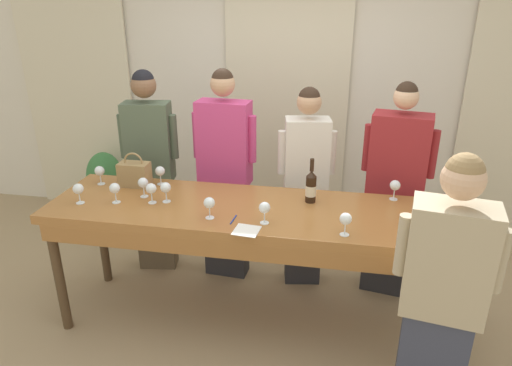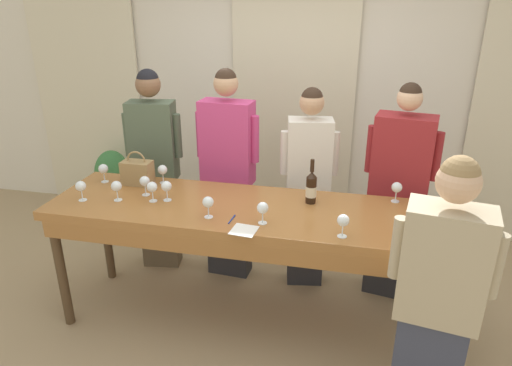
{
  "view_description": "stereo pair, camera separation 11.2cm",
  "coord_description": "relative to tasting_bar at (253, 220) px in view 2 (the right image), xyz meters",
  "views": [
    {
      "loc": [
        0.52,
        -2.79,
        2.3
      ],
      "look_at": [
        0.0,
        0.08,
        1.11
      ],
      "focal_mm": 32.0,
      "sensor_mm": 36.0,
      "label": 1
    },
    {
      "loc": [
        0.63,
        -2.77,
        2.3
      ],
      "look_at": [
        0.0,
        0.08,
        1.11
      ],
      "focal_mm": 32.0,
      "sensor_mm": 36.0,
      "label": 2
    }
  ],
  "objects": [
    {
      "name": "ground_plane",
      "position": [
        0.0,
        0.02,
        -0.87
      ],
      "size": [
        18.0,
        18.0,
        0.0
      ],
      "primitive_type": "plane",
      "color": "tan"
    },
    {
      "name": "wall_back",
      "position": [
        0.0,
        1.89,
        0.53
      ],
      "size": [
        12.0,
        0.06,
        2.8
      ],
      "color": "silver",
      "rests_on": "ground_plane"
    },
    {
      "name": "curtain_panel_left",
      "position": [
        -2.3,
        1.82,
        0.47
      ],
      "size": [
        1.23,
        0.03,
        2.69
      ],
      "color": "beige",
      "rests_on": "ground_plane"
    },
    {
      "name": "curtain_panel_center",
      "position": [
        0.0,
        1.82,
        0.47
      ],
      "size": [
        1.23,
        0.03,
        2.69
      ],
      "color": "beige",
      "rests_on": "ground_plane"
    },
    {
      "name": "tasting_bar",
      "position": [
        0.0,
        0.0,
        0.0
      ],
      "size": [
        2.88,
        0.78,
        0.96
      ],
      "color": "#9E6633",
      "rests_on": "ground_plane"
    },
    {
      "name": "wine_bottle",
      "position": [
        0.37,
        0.19,
        0.2
      ],
      "size": [
        0.08,
        0.08,
        0.32
      ],
      "color": "black",
      "rests_on": "tasting_bar"
    },
    {
      "name": "handbag",
      "position": [
        -0.97,
        0.25,
        0.18
      ],
      "size": [
        0.23,
        0.13,
        0.27
      ],
      "color": "#997A4C",
      "rests_on": "tasting_bar"
    },
    {
      "name": "wine_glass_front_left",
      "position": [
        1.27,
        -0.18,
        0.19
      ],
      "size": [
        0.07,
        0.07,
        0.15
      ],
      "color": "white",
      "rests_on": "tasting_bar"
    },
    {
      "name": "wine_glass_front_mid",
      "position": [
        0.11,
        -0.2,
        0.19
      ],
      "size": [
        0.07,
        0.07,
        0.15
      ],
      "color": "white",
      "rests_on": "tasting_bar"
    },
    {
      "name": "wine_glass_front_right",
      "position": [
        -0.97,
        -0.07,
        0.19
      ],
      "size": [
        0.07,
        0.07,
        0.15
      ],
      "color": "white",
      "rests_on": "tasting_bar"
    },
    {
      "name": "wine_glass_center_left",
      "position": [
        -0.82,
        0.06,
        0.19
      ],
      "size": [
        0.07,
        0.07,
        0.15
      ],
      "color": "white",
      "rests_on": "tasting_bar"
    },
    {
      "name": "wine_glass_center_mid",
      "position": [
        -0.78,
        0.31,
        0.19
      ],
      "size": [
        0.07,
        0.07,
        0.15
      ],
      "color": "white",
      "rests_on": "tasting_bar"
    },
    {
      "name": "wine_glass_center_right",
      "position": [
        -0.25,
        -0.19,
        0.19
      ],
      "size": [
        0.07,
        0.07,
        0.15
      ],
      "color": "white",
      "rests_on": "tasting_bar"
    },
    {
      "name": "wine_glass_back_left",
      "position": [
        0.96,
        0.33,
        0.19
      ],
      "size": [
        0.07,
        0.07,
        0.15
      ],
      "color": "white",
      "rests_on": "tasting_bar"
    },
    {
      "name": "wine_glass_back_mid",
      "position": [
        0.61,
        -0.27,
        0.19
      ],
      "size": [
        0.07,
        0.07,
        0.15
      ],
      "color": "white",
      "rests_on": "tasting_bar"
    },
    {
      "name": "wine_glass_back_right",
      "position": [
        -1.21,
        -0.13,
        0.19
      ],
      "size": [
        0.07,
        0.07,
        0.15
      ],
      "color": "white",
      "rests_on": "tasting_bar"
    },
    {
      "name": "wine_glass_near_host",
      "position": [
        -1.24,
        0.23,
        0.19
      ],
      "size": [
        0.07,
        0.07,
        0.15
      ],
      "color": "white",
      "rests_on": "tasting_bar"
    },
    {
      "name": "wine_glass_by_bottle",
      "position": [
        -0.62,
        0.0,
        0.19
      ],
      "size": [
        0.07,
        0.07,
        0.15
      ],
      "color": "white",
      "rests_on": "tasting_bar"
    },
    {
      "name": "wine_glass_by_handbag",
      "position": [
        -0.72,
        -0.03,
        0.19
      ],
      "size": [
        0.07,
        0.07,
        0.15
      ],
      "color": "white",
      "rests_on": "tasting_bar"
    },
    {
      "name": "napkin",
      "position": [
        0.02,
        -0.32,
        0.09
      ],
      "size": [
        0.17,
        0.17,
        0.0
      ],
      "color": "white",
      "rests_on": "tasting_bar"
    },
    {
      "name": "pen",
      "position": [
        -0.1,
        -0.19,
        0.09
      ],
      "size": [
        0.02,
        0.13,
        0.01
      ],
      "color": "#193399",
      "rests_on": "tasting_bar"
    },
    {
      "name": "guest_olive_jacket",
      "position": [
        -1.01,
        0.66,
        0.06
      ],
      "size": [
        0.5,
        0.26,
        1.78
      ],
      "color": "brown",
      "rests_on": "ground_plane"
    },
    {
      "name": "guest_pink_top",
      "position": [
        -0.36,
        0.66,
        0.05
      ],
      "size": [
        0.54,
        0.24,
        1.8
      ],
      "color": "#28282D",
      "rests_on": "ground_plane"
    },
    {
      "name": "guest_cream_sweater",
      "position": [
        0.31,
        0.66,
        0.0
      ],
      "size": [
        0.46,
        0.27,
        1.68
      ],
      "color": "#28282D",
      "rests_on": "ground_plane"
    },
    {
      "name": "guest_striped_shirt",
      "position": [
        1.0,
        0.66,
        0.01
      ],
      "size": [
        0.55,
        0.32,
        1.75
      ],
      "color": "#28282D",
      "rests_on": "ground_plane"
    },
    {
      "name": "host_pouring",
      "position": [
        1.12,
        -0.66,
        -0.03
      ],
      "size": [
        0.52,
        0.3,
        1.64
      ],
      "color": "#383D51",
      "rests_on": "ground_plane"
    },
    {
      "name": "potted_plant",
      "position": [
        -1.93,
        1.48,
        -0.44
      ],
      "size": [
        0.38,
        0.38,
        0.77
      ],
      "color": "#4C4C51",
      "rests_on": "ground_plane"
    }
  ]
}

